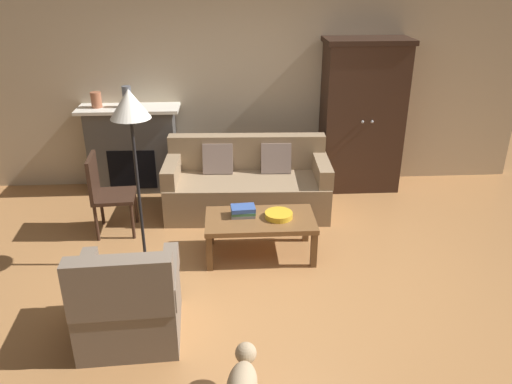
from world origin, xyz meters
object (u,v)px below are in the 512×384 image
object	(u,v)px
book_stack	(243,211)
mantel_vase_terracotta	(96,100)
armchair_near_left	(129,304)
mantel_vase_slate	(127,97)
floor_lamp	(131,115)
fruit_bowl	(279,215)
armoire	(362,116)
fireplace	(133,148)
side_chair_wooden	(105,190)
dog	(243,383)
coffee_table	(260,223)
couch	(247,186)

from	to	relation	value
book_stack	mantel_vase_terracotta	world-z (taller)	mantel_vase_terracotta
mantel_vase_terracotta	armchair_near_left	world-z (taller)	mantel_vase_terracotta
mantel_vase_slate	floor_lamp	xyz separation A→B (m)	(0.38, -1.89, 0.28)
fruit_bowl	armchair_near_left	bearing A→B (deg)	-137.11
fruit_bowl	mantel_vase_terracotta	world-z (taller)	mantel_vase_terracotta
book_stack	armoire	bearing A→B (deg)	45.97
fireplace	side_chair_wooden	xyz separation A→B (m)	(-0.11, -1.19, -0.06)
side_chair_wooden	mantel_vase_terracotta	bearing A→B (deg)	102.91
side_chair_wooden	armoire	bearing A→B (deg)	19.92
fruit_bowl	side_chair_wooden	size ratio (longest dim) A/B	0.31
fireplace	book_stack	size ratio (longest dim) A/B	5.00
book_stack	side_chair_wooden	size ratio (longest dim) A/B	0.28
mantel_vase_terracotta	side_chair_wooden	distance (m)	1.39
armoire	floor_lamp	xyz separation A→B (m)	(-2.57, -1.83, 0.56)
mantel_vase_slate	mantel_vase_terracotta	bearing A→B (deg)	180.00
book_stack	armchair_near_left	distance (m)	1.59
armchair_near_left	floor_lamp	size ratio (longest dim) A/B	0.50
fireplace	mantel_vase_slate	distance (m)	0.68
floor_lamp	dog	world-z (taller)	floor_lamp
book_stack	mantel_vase_slate	xyz separation A→B (m)	(-1.37, 1.70, 0.78)
armoire	mantel_vase_slate	xyz separation A→B (m)	(-2.95, 0.06, 0.28)
coffee_table	floor_lamp	world-z (taller)	floor_lamp
couch	book_stack	size ratio (longest dim) A/B	7.74
armoire	couch	distance (m)	1.76
book_stack	dog	xyz separation A→B (m)	(-0.08, -2.07, -0.23)
armoire	fireplace	bearing A→B (deg)	178.49
side_chair_wooden	dog	distance (m)	2.96
book_stack	armchair_near_left	bearing A→B (deg)	-126.62
fruit_bowl	fireplace	bearing A→B (deg)	134.03
coffee_table	mantel_vase_terracotta	xyz separation A→B (m)	(-1.91, 1.76, 0.85)
fruit_bowl	armchair_near_left	xyz separation A→B (m)	(-1.30, -1.20, -0.13)
mantel_vase_terracotta	mantel_vase_slate	xyz separation A→B (m)	(0.38, 0.00, 0.03)
couch	floor_lamp	size ratio (longest dim) A/B	1.10
fireplace	book_stack	xyz separation A→B (m)	(1.37, -1.72, -0.10)
mantel_vase_terracotta	mantel_vase_slate	world-z (taller)	mantel_vase_slate
fruit_bowl	floor_lamp	world-z (taller)	floor_lamp
floor_lamp	coffee_table	bearing A→B (deg)	6.44
coffee_table	book_stack	world-z (taller)	book_stack
book_stack	fruit_bowl	bearing A→B (deg)	-10.01
couch	floor_lamp	distance (m)	2.01
floor_lamp	dog	bearing A→B (deg)	-64.34
mantel_vase_slate	armchair_near_left	size ratio (longest dim) A/B	0.30
armchair_near_left	mantel_vase_terracotta	bearing A→B (deg)	105.15
coffee_table	mantel_vase_slate	world-z (taller)	mantel_vase_slate
fruit_bowl	book_stack	distance (m)	0.36
mantel_vase_terracotta	mantel_vase_slate	size ratio (longest dim) A/B	0.74
coffee_table	dog	size ratio (longest dim) A/B	1.93
fruit_bowl	mantel_vase_slate	size ratio (longest dim) A/B	1.07
couch	coffee_table	distance (m)	1.07
mantel_vase_terracotta	fireplace	bearing A→B (deg)	2.70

